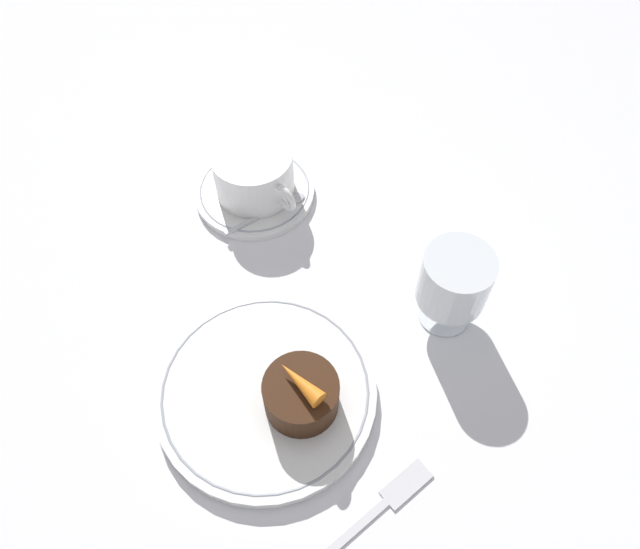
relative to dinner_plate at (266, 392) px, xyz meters
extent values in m
plane|color=white|center=(0.01, 0.02, -0.01)|extent=(3.00, 3.00, 0.00)
cylinder|color=white|center=(0.00, 0.00, 0.00)|extent=(0.22, 0.22, 0.01)
torus|color=#999EA8|center=(0.00, 0.00, 0.00)|extent=(0.21, 0.21, 0.00)
cylinder|color=white|center=(-0.21, 0.16, 0.00)|extent=(0.15, 0.15, 0.01)
torus|color=#999EA8|center=(-0.21, 0.16, 0.00)|extent=(0.14, 0.14, 0.00)
cylinder|color=white|center=(-0.21, 0.16, 0.03)|extent=(0.10, 0.10, 0.06)
cylinder|color=#9E7A4C|center=(-0.21, 0.16, 0.04)|extent=(0.08, 0.08, 0.05)
torus|color=white|center=(-0.15, 0.16, 0.03)|extent=(0.03, 0.01, 0.04)
cube|color=silver|center=(-0.17, 0.13, 0.00)|extent=(0.02, 0.09, 0.00)
ellipsoid|color=silver|center=(-0.17, 0.19, 0.00)|extent=(0.02, 0.02, 0.00)
cylinder|color=silver|center=(0.06, 0.20, -0.01)|extent=(0.06, 0.06, 0.01)
cylinder|color=silver|center=(0.06, 0.20, 0.01)|extent=(0.01, 0.01, 0.04)
cylinder|color=silver|center=(0.06, 0.20, 0.06)|extent=(0.07, 0.07, 0.06)
cylinder|color=maroon|center=(0.06, 0.20, 0.05)|extent=(0.06, 0.06, 0.03)
cube|color=silver|center=(0.15, -0.05, -0.01)|extent=(0.02, 0.13, 0.01)
cube|color=silver|center=(0.16, 0.04, -0.01)|extent=(0.03, 0.05, 0.01)
cylinder|color=#381E0F|center=(0.03, 0.01, 0.03)|extent=(0.07, 0.07, 0.04)
cone|color=orange|center=(0.03, 0.01, 0.06)|extent=(0.05, 0.02, 0.02)
camera|label=1|loc=(0.22, -0.12, 0.58)|focal=35.00mm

